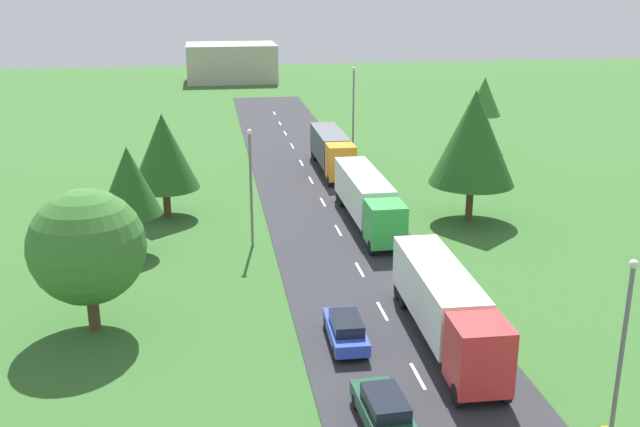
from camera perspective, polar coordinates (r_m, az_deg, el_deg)
The scene contains 16 objects.
road at distance 48.62m, azimuth 2.64°, elevation -3.58°, with size 10.00×140.00×0.06m, color #2B2B30.
lane_marking_centre at distance 44.65m, azimuth 3.74°, elevation -5.54°, with size 0.16×121.07×0.01m.
truck_lead at distance 37.64m, azimuth 9.61°, elevation -6.92°, with size 2.79×12.65×3.54m.
truck_second at distance 55.00m, azimuth 3.64°, elevation 1.24°, with size 2.51×13.94×3.55m.
truck_third at distance 70.48m, azimuth 0.91°, elevation 4.96°, with size 2.55×12.15×3.56m.
car_lead at distance 31.26m, azimuth 4.95°, elevation -14.82°, with size 1.98×4.53×1.57m.
car_second at distance 37.54m, azimuth 2.00°, elevation -8.90°, with size 1.82×4.54×1.51m.
lamppost_lead at distance 30.90m, azimuth 22.28°, elevation -9.20°, with size 0.36×0.36×7.76m.
lamppost_second at distance 50.01m, azimuth -5.34°, elevation 2.43°, with size 0.36×0.36×8.15m.
lamppost_third at distance 77.22m, azimuth 2.58°, elevation 8.24°, with size 0.36×0.36×9.03m.
tree_oak at distance 57.23m, azimuth -11.94°, elevation 4.68°, with size 5.20×5.20×8.02m.
tree_birch at distance 49.90m, azimuth -14.49°, elevation 2.41°, with size 4.14×4.14×7.29m.
tree_maple at distance 39.47m, azimuth -17.48°, elevation -2.48°, with size 5.98×5.98×7.59m.
tree_pine at distance 56.08m, azimuth 11.73°, elevation 5.73°, with size 6.38×6.38×9.91m.
tree_elm at distance 81.03m, azimuth 12.51°, elevation 8.71°, with size 3.68×3.68×7.71m.
distant_building at distance 135.09m, azimuth -6.82°, elevation 11.45°, with size 15.60×11.36×6.56m, color #B2A899.
Camera 1 is at (-9.09, -19.90, 17.63)m, focal length 41.60 mm.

